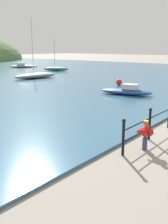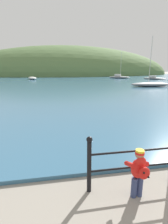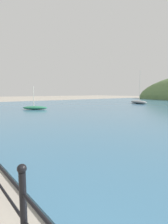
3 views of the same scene
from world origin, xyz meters
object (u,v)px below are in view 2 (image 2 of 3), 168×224
Objects in this scene: child_in_coat at (139,170)px; boat_far_left at (32,78)px; boat_far_right at (150,84)px; boat_white_sailboat at (154,78)px; boat_mid_harbor at (119,77)px.

child_in_coat is 0.24× the size of boat_far_left.
child_in_coat is at bearing -121.18° from boat_far_right.
boat_far_left is at bearing 169.38° from boat_white_sailboat.
child_in_coat is at bearing -110.81° from boat_mid_harbor.
boat_white_sailboat is at bearing 57.90° from child_in_coat.
boat_far_right is (11.02, 18.22, -0.21)m from child_in_coat.
boat_far_right is at bearing -123.36° from boat_white_sailboat.
boat_mid_harbor is at bearing 1.43° from boat_far_left.
child_in_coat is 39.06m from boat_mid_harbor.
boat_far_left is (-16.60, 17.81, -0.02)m from boat_far_right.
boat_mid_harbor is (2.85, 18.29, 0.02)m from boat_far_right.
boat_far_right reaches higher than boat_mid_harbor.
boat_white_sailboat is (5.76, -5.21, -0.07)m from boat_mid_harbor.
child_in_coat is at bearing -81.20° from boat_far_left.
boat_far_left is (-19.46, -0.48, -0.05)m from boat_mid_harbor.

